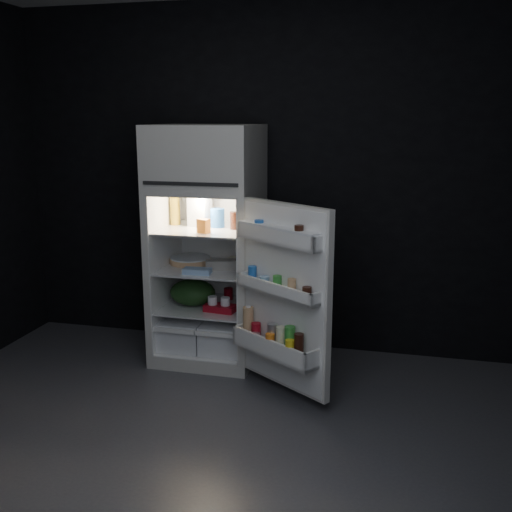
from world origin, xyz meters
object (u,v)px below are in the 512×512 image
(fridge_door, at_px, (282,300))
(milk_jug, at_px, (200,210))
(refrigerator, at_px, (208,236))
(yogurt_tray, at_px, (220,308))
(egg_carton, at_px, (224,265))

(fridge_door, xyz_separation_m, milk_jug, (-0.77, 0.62, 0.46))
(refrigerator, height_order, milk_jug, refrigerator)
(refrigerator, relative_size, fridge_door, 1.46)
(fridge_door, bearing_deg, yogurt_tray, 142.64)
(refrigerator, relative_size, egg_carton, 6.75)
(yogurt_tray, bearing_deg, milk_jug, 143.63)
(milk_jug, bearing_deg, refrigerator, -18.75)
(fridge_door, height_order, egg_carton, fridge_door)
(egg_carton, bearing_deg, refrigerator, 134.66)
(milk_jug, height_order, egg_carton, milk_jug)
(egg_carton, bearing_deg, yogurt_tray, -107.51)
(egg_carton, xyz_separation_m, yogurt_tray, (-0.00, -0.09, -0.31))
(milk_jug, relative_size, egg_carton, 0.91)
(refrigerator, height_order, egg_carton, refrigerator)
(milk_jug, relative_size, yogurt_tray, 1.05)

